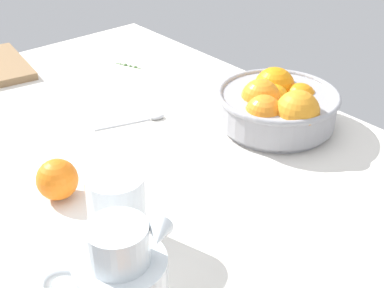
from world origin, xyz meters
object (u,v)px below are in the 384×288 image
object	(u,v)px
juice_glass	(118,211)
spoon	(142,120)
fruit_bowl	(277,105)
loose_orange_1	(57,179)

from	to	relation	value
juice_glass	spoon	world-z (taller)	juice_glass
fruit_bowl	spoon	size ratio (longest dim) A/B	1.66
juice_glass	spoon	size ratio (longest dim) A/B	0.77
loose_orange_1	spoon	size ratio (longest dim) A/B	0.46
fruit_bowl	spoon	distance (cm)	27.96
fruit_bowl	juice_glass	bearing A→B (deg)	-79.68
spoon	fruit_bowl	bearing A→B (deg)	44.73
fruit_bowl	loose_orange_1	bearing A→B (deg)	-99.39
loose_orange_1	spoon	distance (cm)	28.37
fruit_bowl	loose_orange_1	world-z (taller)	fruit_bowl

